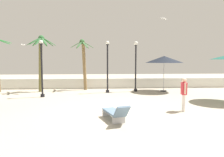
# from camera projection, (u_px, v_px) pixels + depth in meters

# --- Properties ---
(ground_plane) EXTENTS (56.00, 56.00, 0.00)m
(ground_plane) POSITION_uv_depth(u_px,v_px,m) (116.00, 112.00, 10.51)
(ground_plane) COLOR #B2A893
(boundary_wall) EXTENTS (25.20, 0.30, 0.91)m
(boundary_wall) POSITION_uv_depth(u_px,v_px,m) (108.00, 83.00, 19.27)
(boundary_wall) COLOR silver
(boundary_wall) RESTS_ON ground_plane
(patio_umbrella_1) EXTENTS (3.04, 3.04, 2.93)m
(patio_umbrella_1) POSITION_uv_depth(u_px,v_px,m) (164.00, 60.00, 17.15)
(patio_umbrella_1) COLOR #333338
(patio_umbrella_1) RESTS_ON ground_plane
(palm_tree_0) EXTENTS (2.03, 1.91, 4.35)m
(palm_tree_0) POSITION_uv_depth(u_px,v_px,m) (84.00, 58.00, 18.15)
(palm_tree_0) COLOR olive
(palm_tree_0) RESTS_ON ground_plane
(palm_tree_1) EXTENTS (2.32, 2.33, 4.55)m
(palm_tree_1) POSITION_uv_depth(u_px,v_px,m) (41.00, 56.00, 16.98)
(palm_tree_1) COLOR brown
(palm_tree_1) RESTS_ON ground_plane
(lamp_post_0) EXTENTS (0.28, 0.28, 3.94)m
(lamp_post_0) POSITION_uv_depth(u_px,v_px,m) (42.00, 67.00, 14.59)
(lamp_post_0) COLOR black
(lamp_post_0) RESTS_ON ground_plane
(lamp_post_1) EXTENTS (0.30, 0.30, 4.05)m
(lamp_post_1) POSITION_uv_depth(u_px,v_px,m) (108.00, 65.00, 16.58)
(lamp_post_1) COLOR black
(lamp_post_1) RESTS_ON ground_plane
(lamp_post_2) EXTENTS (0.34, 0.34, 4.09)m
(lamp_post_2) POSITION_uv_depth(u_px,v_px,m) (136.00, 62.00, 17.23)
(lamp_post_2) COLOR black
(lamp_post_2) RESTS_ON ground_plane
(lounge_chair_0) EXTENTS (1.08, 1.97, 0.84)m
(lounge_chair_0) POSITION_uv_depth(u_px,v_px,m) (115.00, 112.00, 8.90)
(lounge_chair_0) COLOR #B7B7BC
(lounge_chair_0) RESTS_ON ground_plane
(guest_0) EXTENTS (0.29, 0.55, 1.69)m
(guest_0) POSITION_uv_depth(u_px,v_px,m) (184.00, 91.00, 10.56)
(guest_0) COLOR silver
(guest_0) RESTS_ON ground_plane
(seagull_0) EXTENTS (0.61, 0.93, 0.14)m
(seagull_0) POSITION_uv_depth(u_px,v_px,m) (23.00, 45.00, 19.51)
(seagull_0) COLOR white
(seagull_1) EXTENTS (1.00, 0.86, 0.17)m
(seagull_1) POSITION_uv_depth(u_px,v_px,m) (163.00, 18.00, 20.88)
(seagull_1) COLOR white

